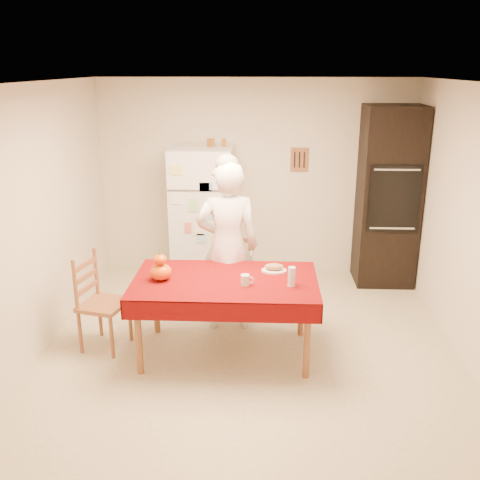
# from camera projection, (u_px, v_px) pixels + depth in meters

# --- Properties ---
(floor) EXTENTS (4.50, 4.50, 0.00)m
(floor) POSITION_uv_depth(u_px,v_px,m) (250.00, 354.00, 5.12)
(floor) COLOR tan
(floor) RESTS_ON ground
(room_shell) EXTENTS (4.02, 4.52, 2.51)m
(room_shell) POSITION_uv_depth(u_px,v_px,m) (251.00, 189.00, 4.62)
(room_shell) COLOR beige
(room_shell) RESTS_ON ground
(refrigerator) EXTENTS (0.75, 0.74, 1.70)m
(refrigerator) POSITION_uv_depth(u_px,v_px,m) (203.00, 215.00, 6.67)
(refrigerator) COLOR white
(refrigerator) RESTS_ON floor
(oven_cabinet) EXTENTS (0.70, 0.62, 2.20)m
(oven_cabinet) POSITION_uv_depth(u_px,v_px,m) (388.00, 197.00, 6.54)
(oven_cabinet) COLOR black
(oven_cabinet) RESTS_ON floor
(dining_table) EXTENTS (1.70, 1.00, 0.76)m
(dining_table) POSITION_uv_depth(u_px,v_px,m) (225.00, 286.00, 4.94)
(dining_table) COLOR brown
(dining_table) RESTS_ON floor
(chair_far) EXTENTS (0.46, 0.44, 0.95)m
(chair_far) POSITION_uv_depth(u_px,v_px,m) (232.00, 272.00, 5.78)
(chair_far) COLOR brown
(chair_far) RESTS_ON floor
(chair_left) EXTENTS (0.49, 0.51, 0.95)m
(chair_left) POSITION_uv_depth(u_px,v_px,m) (97.00, 298.00, 5.13)
(chair_left) COLOR brown
(chair_left) RESTS_ON floor
(seated_woman) EXTENTS (0.68, 0.48, 1.77)m
(seated_woman) POSITION_uv_depth(u_px,v_px,m) (228.00, 247.00, 5.43)
(seated_woman) COLOR white
(seated_woman) RESTS_ON floor
(coffee_mug) EXTENTS (0.08, 0.08, 0.10)m
(coffee_mug) POSITION_uv_depth(u_px,v_px,m) (245.00, 280.00, 4.77)
(coffee_mug) COLOR silver
(coffee_mug) RESTS_ON dining_table
(pumpkin_lower) EXTENTS (0.20, 0.20, 0.15)m
(pumpkin_lower) POSITION_uv_depth(u_px,v_px,m) (161.00, 272.00, 4.89)
(pumpkin_lower) COLOR #EC6405
(pumpkin_lower) RESTS_ON dining_table
(pumpkin_upper) EXTENTS (0.12, 0.12, 0.09)m
(pumpkin_upper) POSITION_uv_depth(u_px,v_px,m) (160.00, 259.00, 4.85)
(pumpkin_upper) COLOR #EB6205
(pumpkin_upper) RESTS_ON pumpkin_lower
(wine_glass) EXTENTS (0.07, 0.07, 0.18)m
(wine_glass) POSITION_uv_depth(u_px,v_px,m) (292.00, 277.00, 4.75)
(wine_glass) COLOR silver
(wine_glass) RESTS_ON dining_table
(bread_plate) EXTENTS (0.24, 0.24, 0.02)m
(bread_plate) POSITION_uv_depth(u_px,v_px,m) (274.00, 271.00, 5.10)
(bread_plate) COLOR white
(bread_plate) RESTS_ON dining_table
(bread_loaf) EXTENTS (0.18, 0.10, 0.06)m
(bread_loaf) POSITION_uv_depth(u_px,v_px,m) (274.00, 267.00, 5.09)
(bread_loaf) COLOR #9A774B
(bread_loaf) RESTS_ON bread_plate
(spice_jar_left) EXTENTS (0.05, 0.05, 0.10)m
(spice_jar_left) POSITION_uv_depth(u_px,v_px,m) (209.00, 143.00, 6.43)
(spice_jar_left) COLOR brown
(spice_jar_left) RESTS_ON refrigerator
(spice_jar_mid) EXTENTS (0.05, 0.05, 0.10)m
(spice_jar_mid) POSITION_uv_depth(u_px,v_px,m) (213.00, 143.00, 6.43)
(spice_jar_mid) COLOR brown
(spice_jar_mid) RESTS_ON refrigerator
(spice_jar_right) EXTENTS (0.05, 0.05, 0.10)m
(spice_jar_right) POSITION_uv_depth(u_px,v_px,m) (224.00, 143.00, 6.43)
(spice_jar_right) COLOR #94551B
(spice_jar_right) RESTS_ON refrigerator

